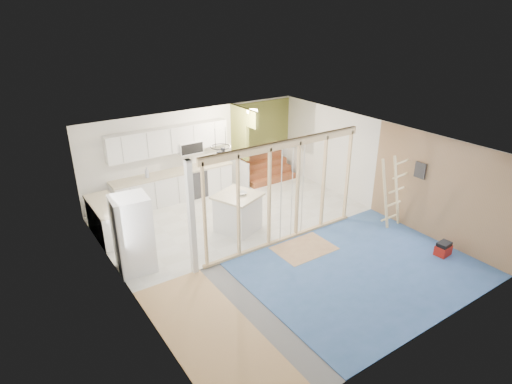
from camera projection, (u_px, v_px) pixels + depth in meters
room at (273, 196)px, 9.92m from camera, size 7.01×8.01×2.61m
floor_overlays at (274, 242)px, 10.52m from camera, size 7.00×8.00×0.03m
stud_frame at (266, 187)px, 9.70m from camera, size 4.66×0.14×2.60m
base_cabinets at (156, 196)px, 11.99m from camera, size 4.45×2.24×0.93m
upper_cabinets at (171, 141)px, 12.18m from camera, size 3.60×0.41×0.85m
green_partition at (258, 154)px, 13.89m from camera, size 2.25×1.51×2.60m
pot_rack at (221, 149)px, 10.92m from camera, size 0.52×0.52×0.72m
sheathing_panel at (441, 191)px, 10.19m from camera, size 0.02×4.00×2.60m
electrical_panel at (420, 170)px, 10.48m from camera, size 0.04×0.30×0.40m
ceiling_light at (252, 111)px, 12.42m from camera, size 0.32×0.32×0.08m
fridge at (133, 234)px, 9.13m from camera, size 0.82×0.79×1.75m
island at (238, 213)px, 10.92m from camera, size 1.33×1.33×1.00m
bowl at (242, 193)px, 10.73m from camera, size 0.26×0.26×0.06m
soap_bottle_a at (147, 172)px, 11.93m from camera, size 0.14×0.14×0.31m
soap_bottle_b at (212, 161)px, 12.99m from camera, size 0.09×0.09×0.19m
toolbox at (443, 249)px, 9.93m from camera, size 0.38×0.30×0.34m
ladder at (392, 192)px, 10.87m from camera, size 1.05×0.15×1.96m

